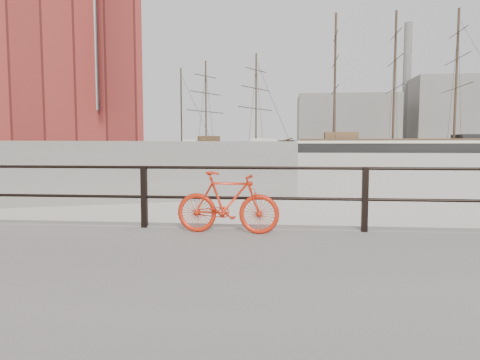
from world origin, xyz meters
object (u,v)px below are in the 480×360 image
(barque_black, at_px, (392,153))
(schooner_mid, at_px, (230,154))
(bicycle, at_px, (228,203))
(workboat_far, at_px, (71,158))
(schooner_left, at_px, (155,153))
(workboat_near, at_px, (24,163))

(barque_black, relative_size, schooner_mid, 2.08)
(bicycle, xyz_separation_m, workboat_far, (-25.65, 45.06, -0.82))
(schooner_mid, height_order, schooner_left, schooner_mid)
(barque_black, bearing_deg, workboat_far, -136.25)
(bicycle, distance_m, workboat_near, 39.31)
(schooner_mid, distance_m, workboat_near, 47.74)
(bicycle, relative_size, barque_black, 0.03)
(barque_black, relative_size, workboat_near, 4.35)
(schooner_left, bearing_deg, bicycle, -84.41)
(bicycle, xyz_separation_m, schooner_mid, (-9.39, 77.25, -0.82))
(schooner_mid, relative_size, workboat_far, 2.33)
(bicycle, distance_m, workboat_far, 51.86)
(workboat_near, bearing_deg, schooner_mid, 72.30)
(barque_black, distance_m, schooner_mid, 36.80)
(bicycle, bearing_deg, schooner_left, 110.96)
(schooner_mid, bearing_deg, schooner_left, -155.86)
(schooner_mid, xyz_separation_m, workboat_near, (-13.98, -45.65, 0.00))
(bicycle, bearing_deg, workboat_near, 129.86)
(schooner_mid, xyz_separation_m, schooner_left, (-15.60, 1.59, 0.00))
(barque_black, relative_size, workboat_far, 4.84)
(schooner_left, bearing_deg, workboat_near, -100.02)
(bicycle, relative_size, schooner_left, 0.07)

